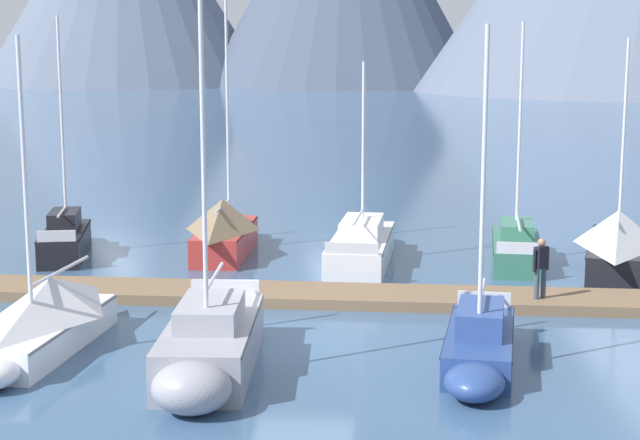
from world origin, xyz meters
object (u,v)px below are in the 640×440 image
sailboat_nearest_berth (66,236)px  sailboat_mid_dock_port (226,227)px  sailboat_mid_dock_starboard (209,345)px  sailboat_far_berth (363,243)px  sailboat_last_slip (618,240)px  person_on_dock (541,264)px  sailboat_outer_slip (479,345)px  sailboat_second_berth (44,318)px  sailboat_end_of_dock (516,245)px

sailboat_nearest_berth → sailboat_mid_dock_port: size_ratio=0.89×
sailboat_nearest_berth → sailboat_mid_dock_starboard: bearing=-59.5°
sailboat_mid_dock_port → sailboat_mid_dock_starboard: (1.79, -13.04, -0.28)m
sailboat_mid_dock_port → sailboat_far_berth: size_ratio=1.23×
sailboat_last_slip → person_on_dock: size_ratio=4.61×
sailboat_outer_slip → sailboat_last_slip: 12.15m
sailboat_last_slip → sailboat_second_berth: bearing=-146.8°
sailboat_second_berth → sailboat_outer_slip: (10.20, -0.59, -0.26)m
sailboat_nearest_berth → sailboat_end_of_dock: size_ratio=1.03×
sailboat_mid_dock_starboard → sailboat_last_slip: sailboat_mid_dock_starboard is taller
sailboat_second_berth → sailboat_end_of_dock: (12.47, 11.06, -0.23)m
person_on_dock → sailboat_second_berth: bearing=-159.1°
sailboat_nearest_berth → sailboat_second_berth: bearing=-74.2°
sailboat_mid_dock_port → person_on_dock: size_ratio=5.47×
sailboat_nearest_berth → sailboat_mid_dock_port: bearing=5.5°
sailboat_second_berth → sailboat_mid_dock_port: (2.44, 11.57, 0.16)m
sailboat_nearest_berth → sailboat_outer_slip: 17.68m
sailboat_far_berth → sailboat_outer_slip: bearing=-75.5°
sailboat_mid_dock_starboard → sailboat_second_berth: bearing=160.9°
sailboat_nearest_berth → person_on_dock: (15.46, -6.31, 0.62)m
sailboat_nearest_berth → sailboat_outer_slip: sailboat_nearest_berth is taller
sailboat_mid_dock_port → sailboat_end_of_dock: 10.05m
sailboat_mid_dock_starboard → sailboat_far_berth: size_ratio=1.16×
sailboat_nearest_berth → sailboat_mid_dock_port: (5.56, 0.54, 0.31)m
sailboat_far_berth → person_on_dock: size_ratio=4.45×
sailboat_nearest_berth → sailboat_second_berth: (3.12, -11.03, 0.15)m
sailboat_end_of_dock → sailboat_mid_dock_port: bearing=177.1°
sailboat_second_berth → sailboat_end_of_dock: sailboat_end_of_dock is taller
sailboat_mid_dock_starboard → sailboat_far_berth: sailboat_mid_dock_starboard is taller
sailboat_last_slip → person_on_dock: sailboat_last_slip is taller
sailboat_nearest_berth → person_on_dock: sailboat_nearest_berth is taller
sailboat_nearest_berth → sailboat_second_berth: 11.47m
sailboat_second_berth → person_on_dock: size_ratio=4.38×
sailboat_nearest_berth → sailboat_end_of_dock: (15.59, 0.02, -0.08)m
person_on_dock → sailboat_mid_dock_starboard: bearing=-142.7°
sailboat_mid_dock_starboard → sailboat_last_slip: bearing=45.7°
sailboat_far_berth → sailboat_last_slip: 8.43m
sailboat_mid_dock_port → sailboat_far_berth: 4.93m
sailboat_outer_slip → person_on_dock: sailboat_outer_slip is taller
sailboat_nearest_berth → sailboat_last_slip: 18.83m
sailboat_second_berth → sailboat_far_berth: (7.28, 10.70, -0.19)m
sailboat_mid_dock_port → sailboat_end_of_dock: bearing=-2.9°
sailboat_far_berth → sailboat_mid_dock_port: bearing=169.7°
sailboat_mid_dock_starboard → person_on_dock: (8.11, 6.19, 0.59)m
sailboat_outer_slip → sailboat_last_slip: bearing=63.2°
sailboat_nearest_berth → sailboat_mid_dock_port: sailboat_mid_dock_port is taller
sailboat_end_of_dock → sailboat_last_slip: sailboat_end_of_dock is taller
sailboat_second_berth → sailboat_last_slip: (15.69, 10.25, 0.14)m
sailboat_outer_slip → sailboat_end_of_dock: 11.86m
sailboat_mid_dock_port → sailboat_end_of_dock: sailboat_mid_dock_port is taller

